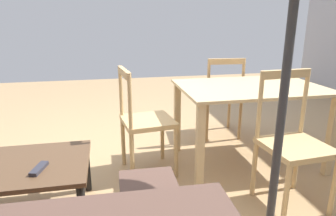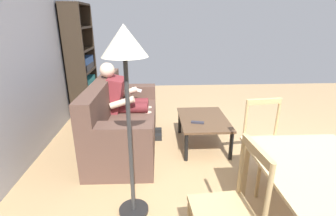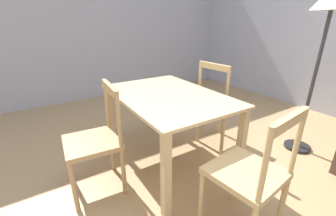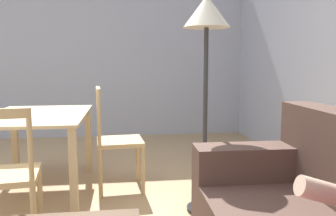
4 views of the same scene
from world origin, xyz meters
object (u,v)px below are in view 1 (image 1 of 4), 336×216
at_px(tv_remote, 39,169).
at_px(dining_table, 250,98).
at_px(dining_chair_near_wall, 293,144).
at_px(dining_chair_facing_couch, 145,122).
at_px(dining_chair_by_doorway, 220,97).
at_px(coffee_table, 16,172).

bearing_deg(tv_remote, dining_table, 35.06).
xyz_separation_m(dining_chair_near_wall, dining_chair_facing_couch, (0.96, -0.70, -0.00)).
xyz_separation_m(dining_table, dining_chair_by_doorway, (0.00, -0.70, -0.17)).
bearing_deg(coffee_table, dining_table, -164.71).
distance_m(coffee_table, dining_chair_near_wall, 1.89).
xyz_separation_m(dining_chair_near_wall, dining_chair_by_doorway, (-0.00, -1.41, -0.01)).
relative_size(dining_chair_near_wall, dining_chair_by_doorway, 1.06).
bearing_deg(coffee_table, tv_remote, 146.36).
distance_m(dining_table, dining_chair_facing_couch, 0.98).
height_order(coffee_table, dining_chair_facing_couch, dining_chair_facing_couch).
bearing_deg(tv_remote, dining_chair_by_doorway, 52.87).
relative_size(dining_table, dining_chair_facing_couch, 1.36).
height_order(tv_remote, dining_chair_near_wall, dining_chair_near_wall).
bearing_deg(dining_chair_near_wall, dining_chair_facing_couch, -36.05).
height_order(coffee_table, dining_chair_by_doorway, dining_chair_by_doorway).
xyz_separation_m(tv_remote, dining_chair_facing_couch, (-0.75, -0.62, 0.05)).
distance_m(coffee_table, dining_table, 1.96).
bearing_deg(dining_chair_by_doorway, dining_chair_near_wall, 89.99).
xyz_separation_m(tv_remote, dining_chair_near_wall, (-1.71, 0.08, 0.05)).
height_order(dining_table, dining_chair_near_wall, dining_chair_near_wall).
relative_size(tv_remote, dining_chair_facing_couch, 0.18).
bearing_deg(dining_chair_near_wall, coffee_table, -5.77).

